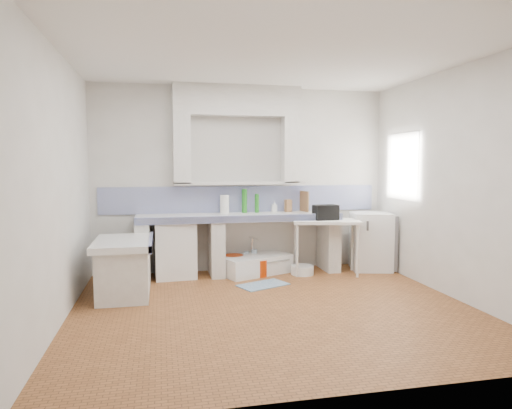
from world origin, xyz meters
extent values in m
plane|color=brown|center=(0.00, 0.00, 0.00)|extent=(4.50, 4.50, 0.00)
plane|color=silver|center=(0.00, 0.00, 2.80)|extent=(4.50, 4.50, 0.00)
plane|color=silver|center=(0.00, 2.00, 1.40)|extent=(4.50, 0.00, 4.50)
plane|color=silver|center=(0.00, -2.00, 1.40)|extent=(4.50, 0.00, 4.50)
plane|color=silver|center=(-2.25, 0.00, 1.40)|extent=(0.00, 4.50, 4.50)
plane|color=silver|center=(2.25, 0.00, 1.40)|extent=(0.00, 4.50, 4.50)
cube|color=silver|center=(-0.10, 1.88, 2.58)|extent=(1.90, 0.25, 0.45)
cube|color=#331D10|center=(2.42, 1.20, 1.60)|extent=(0.35, 0.86, 1.06)
cube|color=white|center=(2.28, 1.20, 1.98)|extent=(0.01, 0.84, 0.24)
cube|color=white|center=(-0.10, 1.70, 0.86)|extent=(3.00, 0.60, 0.08)
cube|color=navy|center=(-0.10, 1.42, 0.86)|extent=(3.00, 0.04, 0.10)
cube|color=silver|center=(-1.50, 1.70, 0.41)|extent=(0.20, 0.55, 0.82)
cube|color=silver|center=(-0.45, 1.70, 0.41)|extent=(0.20, 0.55, 0.82)
cube|color=silver|center=(1.30, 1.70, 0.41)|extent=(0.20, 0.55, 0.82)
cube|color=white|center=(-1.70, 0.90, 0.66)|extent=(0.70, 1.10, 0.08)
cube|color=silver|center=(-1.70, 0.90, 0.31)|extent=(0.60, 1.00, 0.62)
cube|color=navy|center=(-1.37, 0.90, 0.66)|extent=(0.04, 1.10, 0.10)
cube|color=navy|center=(0.00, 1.99, 1.10)|extent=(4.27, 0.03, 0.40)
cube|color=white|center=(-1.05, 1.72, 0.41)|extent=(0.61, 0.59, 0.81)
cube|color=white|center=(0.13, 1.68, 0.12)|extent=(1.17, 0.91, 0.25)
cube|color=white|center=(1.16, 1.46, 0.41)|extent=(1.07, 0.75, 0.04)
cube|color=white|center=(1.94, 1.58, 0.44)|extent=(0.69, 0.69, 0.89)
cylinder|color=#B02D04|center=(-0.19, 1.74, 0.14)|extent=(0.34, 0.34, 0.28)
cylinder|color=#C43204|center=(0.15, 1.52, 0.12)|extent=(0.30, 0.30, 0.25)
cylinder|color=#101CBD|center=(0.46, 1.70, 0.13)|extent=(0.37, 0.37, 0.27)
cylinder|color=white|center=(0.80, 1.47, 0.07)|extent=(0.44, 0.44, 0.13)
cylinder|color=silver|center=(0.03, 1.85, 0.15)|extent=(0.10, 0.10, 0.31)
cylinder|color=silver|center=(0.15, 1.84, 0.17)|extent=(0.10, 0.10, 0.34)
cube|color=black|center=(1.15, 1.46, 0.92)|extent=(0.37, 0.23, 0.22)
cylinder|color=#22751E|center=(0.00, 1.85, 1.08)|extent=(0.10, 0.10, 0.36)
cylinder|color=#22751E|center=(0.19, 1.85, 1.04)|extent=(0.07, 0.07, 0.29)
cube|color=brown|center=(0.69, 1.85, 1.00)|extent=(0.11, 0.10, 0.19)
cube|color=brown|center=(0.95, 1.85, 1.06)|extent=(0.08, 0.23, 0.32)
cylinder|color=white|center=(-0.30, 1.85, 1.04)|extent=(0.16, 0.16, 0.27)
imported|color=white|center=(0.47, 1.85, 0.99)|extent=(0.08, 0.08, 0.17)
cube|color=#275989|center=(0.10, 0.99, 0.01)|extent=(0.75, 0.61, 0.01)
camera|label=1|loc=(-1.24, -4.89, 1.63)|focal=31.89mm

